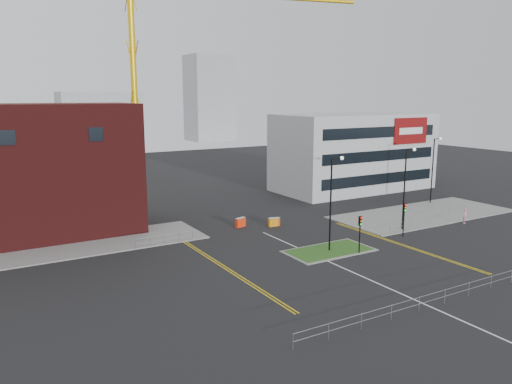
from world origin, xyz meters
The scene contains 28 objects.
ground centered at (0.00, 0.00, 0.00)m, with size 200.00×200.00×0.00m, color black.
pavement_left centered at (-20.00, 22.00, 0.06)m, with size 28.00×8.00×0.12m, color slate.
pavement_right centered at (22.00, 14.00, 0.06)m, with size 24.00×10.00×0.12m, color slate.
island_kerb centered at (2.00, 8.00, 0.04)m, with size 8.60×4.60×0.08m, color slate.
grass_island centered at (2.00, 8.00, 0.06)m, with size 8.00×4.00×0.12m, color #22541C.
brick_building centered at (-22.97, 28.00, 6.85)m, with size 24.20×10.07×14.24m.
office_block centered at (26.01, 31.97, 6.00)m, with size 25.00×12.20×12.00m.
tower_crane centered at (3.74, 53.64, 25.50)m, with size 51.80×13.21×36.87m.
streetlamp_island centered at (2.22, 8.00, 5.41)m, with size 1.46×0.36×9.18m.
streetlamp_right_near centered at (14.22, 10.00, 5.41)m, with size 1.46×0.36×9.18m.
streetlamp_right_far centered at (28.22, 18.00, 5.41)m, with size 1.46×0.36×9.18m.
traffic_light_island centered at (4.00, 5.98, 2.57)m, with size 0.28×0.33×3.65m.
traffic_light_right centered at (12.00, 7.98, 2.57)m, with size 0.28×0.33×3.65m.
railing_front centered at (0.00, -6.00, 0.78)m, with size 24.05×0.05×1.10m.
railing_left centered at (-11.00, 18.00, 0.74)m, with size 6.05×0.05×1.10m.
railing_right centered at (20.50, 11.50, 0.78)m, with size 19.05×5.05×1.10m.
centre_line centered at (0.00, 2.00, 0.01)m, with size 0.15×30.00×0.01m, color silver.
yellow_left_a centered at (-9.00, 10.00, 0.01)m, with size 0.12×24.00×0.01m, color gold.
yellow_left_b centered at (-8.70, 10.00, 0.01)m, with size 0.12×24.00×0.01m, color gold.
yellow_right_a centered at (9.50, 6.00, 0.01)m, with size 0.12×20.00×0.01m, color gold.
yellow_right_b centered at (9.80, 6.00, 0.01)m, with size 0.12×20.00×0.01m, color gold.
skyline_b centered at (10.00, 130.00, 8.00)m, with size 24.00×12.00×16.00m, color gray.
skyline_c centered at (45.00, 125.00, 14.00)m, with size 14.00×12.00×28.00m, color gray.
skyline_d centered at (-8.00, 140.00, 6.00)m, with size 30.00×12.00×12.00m, color gray.
pedestrian centered at (22.44, 8.23, 0.91)m, with size 0.67×0.44×1.83m, color pink.
barrier_left centered at (-1.00, 20.36, 0.59)m, with size 1.35×0.73×1.08m.
barrier_mid centered at (2.39, 18.68, 0.54)m, with size 1.20×0.46×0.99m.
barrier_right centered at (2.64, 18.76, 0.53)m, with size 1.22×0.74×0.98m.
Camera 1 is at (-27.68, -28.22, 14.77)m, focal length 35.00 mm.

